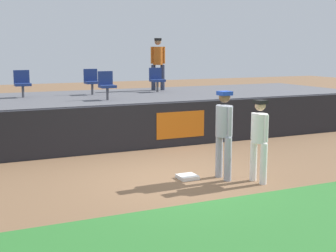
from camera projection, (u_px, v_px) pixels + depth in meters
ground_plane at (177, 180)px, 10.02m from camera, size 60.00×60.00×0.00m
grass_foreground_strip at (257, 226)px, 7.42m from camera, size 18.00×2.80×0.01m
first_base at (187, 177)px, 10.12m from camera, size 0.40×0.40×0.08m
player_fielder_home at (259, 135)px, 9.71m from camera, size 0.36×0.56×1.73m
player_runner_visitor at (224, 129)px, 9.95m from camera, size 0.37×0.53×1.88m
field_wall at (126, 128)px, 12.84m from camera, size 18.00×0.26×1.25m
bleacher_platform at (98, 116)px, 15.14m from camera, size 18.00×4.80×1.26m
seat_back_right at (157, 78)px, 16.53m from camera, size 0.46×0.44×0.84m
seat_back_center at (92, 80)px, 15.56m from camera, size 0.45×0.44×0.84m
seat_front_center at (107, 84)px, 13.93m from camera, size 0.44×0.44×0.84m
seat_back_left at (22, 82)px, 14.65m from camera, size 0.48×0.44×0.84m
spectator_hooded at (158, 60)px, 17.11m from camera, size 0.50×0.46×1.87m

